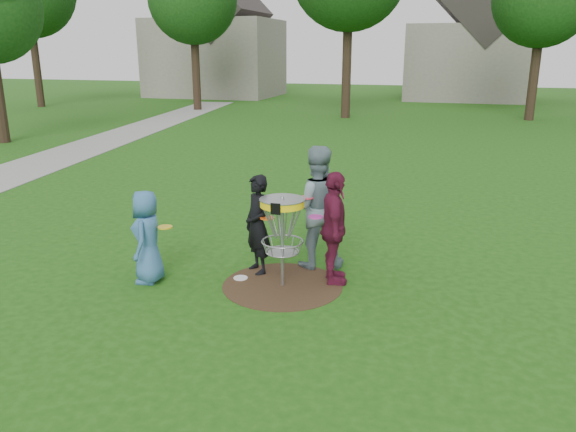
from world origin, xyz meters
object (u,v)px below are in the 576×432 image
(player_black, at_px, (257,225))
(disc_golf_basket, at_px, (282,220))
(player_blue, at_px, (147,237))
(player_maroon, at_px, (334,228))
(player_grey, at_px, (316,207))

(player_black, distance_m, disc_golf_basket, 0.71)
(disc_golf_basket, bearing_deg, player_blue, -169.19)
(player_black, bearing_deg, player_maroon, 41.38)
(player_black, relative_size, player_maroon, 0.92)
(player_grey, bearing_deg, player_black, 11.26)
(player_grey, distance_m, disc_golf_basket, 0.98)
(player_grey, bearing_deg, disc_golf_basket, 52.04)
(player_black, xyz_separation_m, disc_golf_basket, (0.53, -0.42, 0.24))
(player_blue, relative_size, player_black, 0.90)
(player_grey, height_order, disc_golf_basket, player_grey)
(player_maroon, bearing_deg, player_black, 70.94)
(player_black, relative_size, disc_golf_basket, 1.14)
(player_grey, relative_size, player_maroon, 1.15)
(player_blue, bearing_deg, player_black, 107.09)
(player_maroon, distance_m, disc_golf_basket, 0.79)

